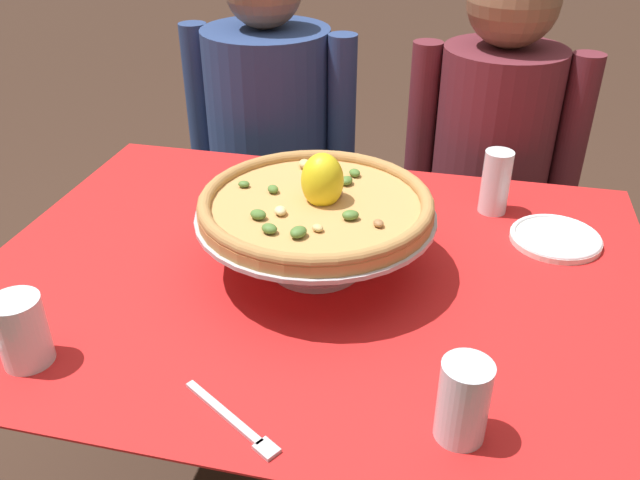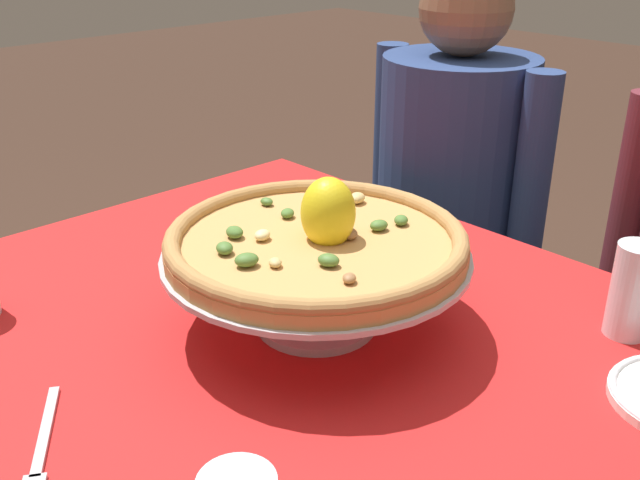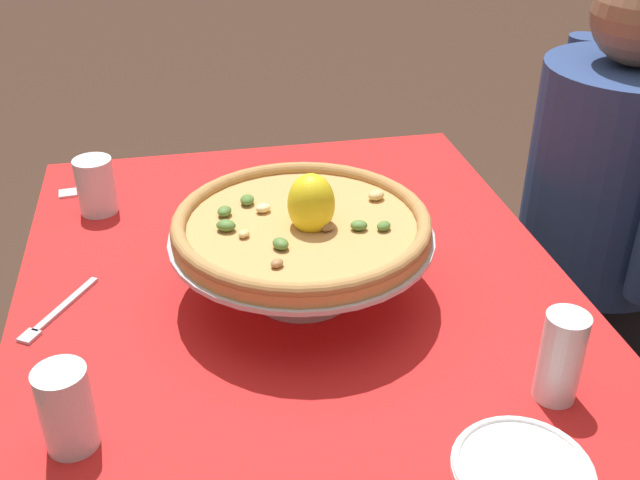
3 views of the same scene
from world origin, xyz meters
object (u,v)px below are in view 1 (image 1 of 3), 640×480
(pizza_stand, at_px, (318,227))
(dinner_fork, at_px, (235,422))
(side_plate, at_px, (556,238))
(pizza, at_px, (318,203))
(water_glass_back_right, at_px, (495,186))
(water_glass_front_left, at_px, (23,335))
(water_glass_front_right, at_px, (463,406))
(diner_right, at_px, (487,188))
(diner_left, at_px, (271,159))

(pizza_stand, height_order, dinner_fork, pizza_stand)
(side_plate, bearing_deg, pizza_stand, -155.76)
(pizza, bearing_deg, water_glass_back_right, 43.70)
(water_glass_back_right, xyz_separation_m, dinner_fork, (-0.34, -0.71, -0.06))
(pizza_stand, distance_m, water_glass_back_right, 0.44)
(side_plate, bearing_deg, water_glass_front_left, -145.86)
(water_glass_front_right, bearing_deg, side_plate, 73.55)
(water_glass_back_right, bearing_deg, diner_right, 89.59)
(water_glass_front_left, distance_m, dinner_fork, 0.36)
(pizza, relative_size, water_glass_front_left, 3.67)
(side_plate, height_order, dinner_fork, side_plate)
(side_plate, bearing_deg, diner_left, 143.96)
(pizza_stand, xyz_separation_m, water_glass_back_right, (0.31, 0.30, -0.03))
(water_glass_front_left, relative_size, diner_left, 0.10)
(side_plate, bearing_deg, water_glass_front_right, -106.45)
(water_glass_back_right, xyz_separation_m, water_glass_front_left, (-0.69, -0.65, -0.01))
(side_plate, bearing_deg, pizza, -155.85)
(pizza, distance_m, water_glass_front_left, 0.52)
(dinner_fork, bearing_deg, water_glass_front_left, 171.61)
(dinner_fork, bearing_deg, diner_right, 73.22)
(diner_left, bearing_deg, water_glass_back_right, -35.28)
(water_glass_front_left, bearing_deg, water_glass_back_right, 43.59)
(pizza_stand, bearing_deg, water_glass_front_left, -136.56)
(pizza_stand, relative_size, dinner_fork, 2.55)
(pizza_stand, xyz_separation_m, pizza, (0.00, 0.00, 0.05))
(dinner_fork, relative_size, diner_left, 0.14)
(pizza_stand, bearing_deg, side_plate, 24.24)
(dinner_fork, height_order, diner_right, diner_right)
(water_glass_front_right, distance_m, dinner_fork, 0.31)
(pizza, height_order, dinner_fork, pizza)
(pizza_stand, relative_size, diner_right, 0.36)
(water_glass_front_right, xyz_separation_m, dinner_fork, (-0.30, -0.05, -0.05))
(water_glass_front_right, relative_size, side_plate, 0.68)
(pizza_stand, relative_size, water_glass_front_right, 3.56)
(water_glass_front_right, bearing_deg, dinner_fork, -170.32)
(pizza, xyz_separation_m, water_glass_front_right, (0.28, -0.35, -0.08))
(pizza, relative_size, diner_right, 0.35)
(pizza_stand, bearing_deg, pizza, 82.84)
(pizza, xyz_separation_m, dinner_fork, (-0.02, -0.40, -0.13))
(diner_left, height_order, diner_right, diner_right)
(water_glass_back_right, bearing_deg, dinner_fork, -115.51)
(diner_left, bearing_deg, water_glass_front_right, -61.45)
(water_glass_front_right, relative_size, diner_left, 0.10)
(pizza, height_order, water_glass_front_right, pizza)
(diner_right, bearing_deg, water_glass_back_right, -90.41)
(pizza, distance_m, water_glass_back_right, 0.44)
(dinner_fork, distance_m, diner_left, 1.21)
(water_glass_back_right, distance_m, diner_left, 0.81)
(pizza_stand, xyz_separation_m, side_plate, (0.44, 0.20, -0.08))
(diner_left, bearing_deg, side_plate, -36.04)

